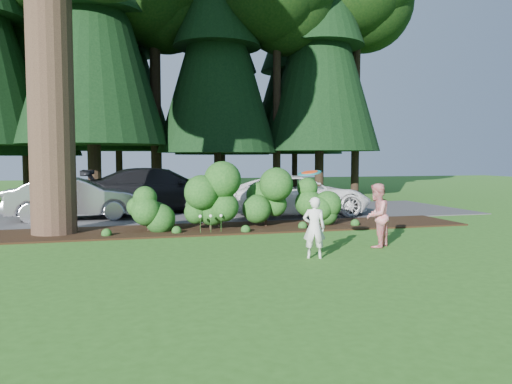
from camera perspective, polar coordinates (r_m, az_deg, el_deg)
ground at (r=12.10m, az=-1.82°, el=-6.45°), size 80.00×80.00×0.00m
mulch_bed at (r=15.24m, az=-4.62°, el=-4.20°), size 16.00×2.50×0.05m
driveway at (r=19.40m, az=-6.88°, el=-2.48°), size 22.00×6.00×0.03m
shrub_row at (r=15.20m, az=-1.70°, el=-1.24°), size 6.53×1.60×1.61m
lily_cluster at (r=14.30m, az=-5.20°, el=-2.85°), size 0.69×0.09×0.57m
tree_wall at (r=29.06m, az=-9.14°, el=18.52°), size 25.66×12.15×17.09m
car_silver_wagon at (r=18.39m, az=-19.98°, el=-0.68°), size 4.53×1.63×1.49m
car_white_suv at (r=18.66m, az=5.01°, el=-0.39°), size 5.35×2.50×1.48m
car_dark_suv at (r=20.24m, az=-10.78°, el=0.26°), size 6.02×2.50×1.74m
child at (r=10.91m, az=6.66°, el=-4.06°), size 0.56×0.46×1.34m
adult at (r=12.49m, az=13.62°, el=-2.62°), size 0.96×0.94×1.56m
frisbee at (r=10.67m, az=6.14°, el=2.19°), size 0.50×0.50×0.14m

